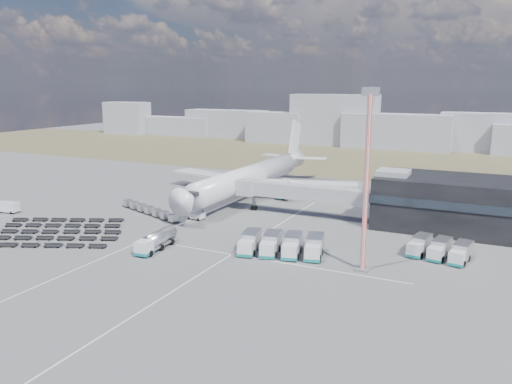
% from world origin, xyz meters
% --- Properties ---
extents(ground, '(420.00, 420.00, 0.00)m').
position_xyz_m(ground, '(0.00, 0.00, 0.00)').
color(ground, '#565659').
rests_on(ground, ground).
extents(grass_strip, '(420.00, 90.00, 0.01)m').
position_xyz_m(grass_strip, '(0.00, 110.00, 0.01)').
color(grass_strip, brown).
rests_on(grass_strip, ground).
extents(lane_markings, '(47.12, 110.00, 0.01)m').
position_xyz_m(lane_markings, '(9.77, 3.00, 0.01)').
color(lane_markings, silver).
rests_on(lane_markings, ground).
extents(terminal, '(30.40, 16.40, 11.00)m').
position_xyz_m(terminal, '(47.77, 23.96, 5.25)').
color(terminal, black).
rests_on(terminal, ground).
extents(jet_bridge, '(30.30, 3.80, 7.05)m').
position_xyz_m(jet_bridge, '(15.90, 20.42, 5.05)').
color(jet_bridge, '#939399').
rests_on(jet_bridge, ground).
extents(airliner, '(51.59, 64.53, 17.62)m').
position_xyz_m(airliner, '(0.00, 32.38, 5.29)').
color(airliner, silver).
rests_on(airliner, ground).
extents(skyline, '(303.88, 24.67, 23.20)m').
position_xyz_m(skyline, '(-4.05, 150.34, 7.84)').
color(skyline, '#989AA6').
rests_on(skyline, ground).
extents(fuel_tanker, '(3.09, 9.84, 3.14)m').
position_xyz_m(fuel_tanker, '(3.29, -11.25, 1.57)').
color(fuel_tanker, silver).
rests_on(fuel_tanker, ground).
extents(pushback_tug, '(3.55, 2.16, 1.53)m').
position_xyz_m(pushback_tug, '(-1.05, 8.00, 0.76)').
color(pushback_tug, silver).
rests_on(pushback_tug, ground).
extents(utility_van, '(4.81, 2.75, 2.40)m').
position_xyz_m(utility_van, '(-41.02, -5.03, 1.20)').
color(utility_van, silver).
rests_on(utility_van, ground).
extents(catering_truck, '(3.39, 6.06, 2.63)m').
position_xyz_m(catering_truck, '(7.63, 34.68, 1.34)').
color(catering_truck, silver).
rests_on(catering_truck, ground).
extents(service_trucks_near, '(14.66, 10.18, 2.97)m').
position_xyz_m(service_trucks_near, '(23.30, -4.17, 1.61)').
color(service_trucks_near, silver).
rests_on(service_trucks_near, ground).
extents(service_trucks_far, '(9.89, 8.13, 2.69)m').
position_xyz_m(service_trucks_far, '(47.01, 5.20, 1.46)').
color(service_trucks_far, silver).
rests_on(service_trucks_far, ground).
extents(uld_row, '(19.93, 8.76, 1.61)m').
position_xyz_m(uld_row, '(-12.34, 7.02, 0.96)').
color(uld_row, black).
rests_on(uld_row, ground).
extents(baggage_dollies, '(30.70, 26.87, 0.71)m').
position_xyz_m(baggage_dollies, '(-20.41, -12.46, 0.35)').
color(baggage_dollies, black).
rests_on(baggage_dollies, ground).
extents(floodlight_mast, '(2.58, 2.09, 27.06)m').
position_xyz_m(floodlight_mast, '(37.15, -5.66, 13.56)').
color(floodlight_mast, red).
rests_on(floodlight_mast, ground).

